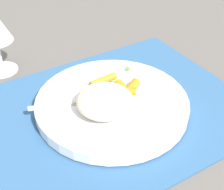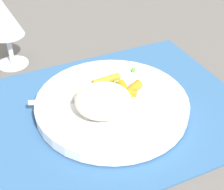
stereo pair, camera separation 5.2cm
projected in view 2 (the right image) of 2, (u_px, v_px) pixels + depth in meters
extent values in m
plane|color=#565451|center=(112.00, 111.00, 0.59)|extent=(2.40, 2.40, 0.00)
cube|color=#2D5684|center=(112.00, 110.00, 0.59)|extent=(0.47, 0.37, 0.01)
cylinder|color=white|center=(112.00, 104.00, 0.58)|extent=(0.27, 0.27, 0.02)
ellipsoid|color=beige|center=(103.00, 100.00, 0.54)|extent=(0.09, 0.09, 0.04)
cylinder|color=orange|center=(125.00, 91.00, 0.58)|extent=(0.04, 0.04, 0.02)
cylinder|color=orange|center=(106.00, 80.00, 0.61)|extent=(0.05, 0.02, 0.01)
cylinder|color=orange|center=(130.00, 90.00, 0.59)|extent=(0.05, 0.04, 0.02)
cylinder|color=orange|center=(125.00, 90.00, 0.59)|extent=(0.02, 0.05, 0.02)
sphere|color=green|center=(133.00, 70.00, 0.65)|extent=(0.01, 0.01, 0.01)
sphere|color=green|center=(116.00, 93.00, 0.59)|extent=(0.01, 0.01, 0.01)
sphere|color=#488D2E|center=(109.00, 85.00, 0.61)|extent=(0.01, 0.01, 0.01)
sphere|color=#589A3B|center=(115.00, 82.00, 0.61)|extent=(0.01, 0.01, 0.01)
sphere|color=#5BA740|center=(122.00, 101.00, 0.57)|extent=(0.01, 0.01, 0.01)
sphere|color=#52A938|center=(114.00, 89.00, 0.60)|extent=(0.01, 0.01, 0.01)
sphere|color=#4A9043|center=(124.00, 89.00, 0.60)|extent=(0.01, 0.01, 0.01)
sphere|color=green|center=(126.00, 101.00, 0.57)|extent=(0.01, 0.01, 0.01)
sphere|color=#439037|center=(112.00, 97.00, 0.58)|extent=(0.01, 0.01, 0.01)
cube|color=silver|center=(125.00, 98.00, 0.58)|extent=(0.05, 0.03, 0.01)
cube|color=silver|center=(71.00, 100.00, 0.57)|extent=(0.14, 0.05, 0.01)
cylinder|color=silver|center=(13.00, 63.00, 0.72)|extent=(0.07, 0.07, 0.00)
cylinder|color=silver|center=(10.00, 49.00, 0.70)|extent=(0.01, 0.01, 0.07)
cone|color=silver|center=(3.00, 17.00, 0.65)|extent=(0.07, 0.07, 0.08)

